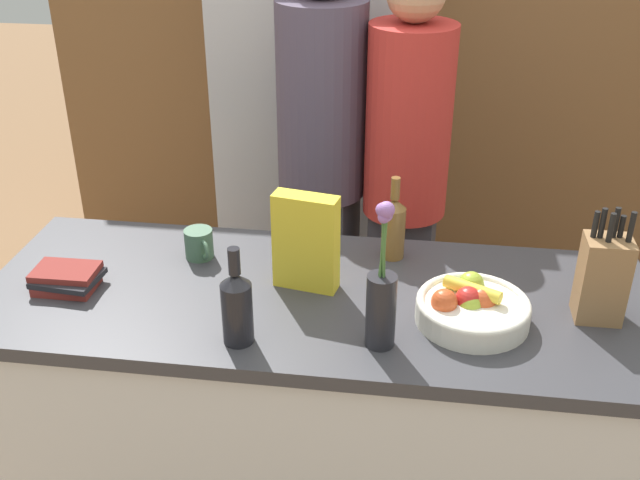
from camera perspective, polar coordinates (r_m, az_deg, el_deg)
kitchen_island at (r=2.30m, az=-0.31°, el=-13.49°), size 1.82×0.70×0.89m
back_wall_wood at (r=3.54m, az=3.92°, el=17.13°), size 3.02×0.12×2.60m
refrigerator at (r=3.29m, az=-0.46°, el=10.78°), size 0.76×0.62×1.98m
fruit_bowl at (r=1.94m, az=11.48°, el=-5.01°), size 0.29×0.29×0.10m
knife_block at (r=2.01m, az=20.74°, el=-2.67°), size 0.11×0.10×0.31m
flower_vase at (r=1.77m, az=4.70°, el=-4.32°), size 0.07×0.07×0.38m
cereal_box at (r=2.00m, az=-1.08°, el=-0.17°), size 0.18×0.09×0.27m
coffee_mug at (r=2.21m, az=-9.18°, el=-0.30°), size 0.09×0.11×0.09m
book_stack at (r=2.16m, az=-18.74°, el=-2.81°), size 0.18×0.15×0.06m
bottle_oil at (r=2.18m, az=5.62°, el=1.05°), size 0.07×0.07×0.25m
bottle_vinegar at (r=1.81m, az=-6.36°, el=-5.00°), size 0.08×0.08×0.26m
person_at_sink at (r=2.72m, az=0.12°, el=6.56°), size 0.32×0.32×1.72m
person_in_blue at (r=2.66m, az=6.54°, el=5.08°), size 0.29×0.29×1.65m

